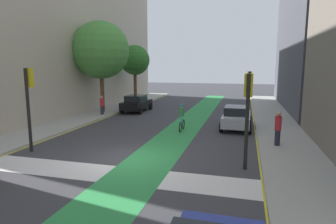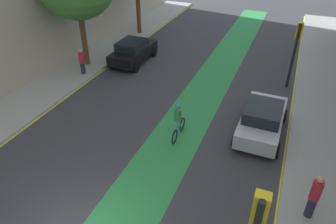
{
  "view_description": "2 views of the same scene",
  "coord_description": "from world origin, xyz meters",
  "px_view_note": "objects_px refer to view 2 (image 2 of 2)",
  "views": [
    {
      "loc": [
        5.2,
        -12.07,
        4.31
      ],
      "look_at": [
        0.65,
        4.83,
        1.5
      ],
      "focal_mm": 30.72,
      "sensor_mm": 36.0,
      "label": 1
    },
    {
      "loc": [
        5.2,
        -4.78,
        8.97
      ],
      "look_at": [
        0.88,
        5.86,
        1.6
      ],
      "focal_mm": 33.67,
      "sensor_mm": 36.0,
      "label": 2
    }
  ],
  "objects_px": {
    "traffic_signal_far_right": "(296,43)",
    "car_silver_right_far": "(262,119)",
    "pedestrian_sidewalk_left_a": "(82,62)",
    "cyclist_in_lane": "(178,120)",
    "pedestrian_sidewalk_right_a": "(314,196)",
    "car_black_left_far": "(133,51)"
  },
  "relations": [
    {
      "from": "traffic_signal_far_right",
      "to": "car_silver_right_far",
      "type": "height_order",
      "value": "traffic_signal_far_right"
    },
    {
      "from": "car_silver_right_far",
      "to": "pedestrian_sidewalk_left_a",
      "type": "height_order",
      "value": "pedestrian_sidewalk_left_a"
    },
    {
      "from": "car_silver_right_far",
      "to": "traffic_signal_far_right",
      "type": "bearing_deg",
      "value": 81.71
    },
    {
      "from": "cyclist_in_lane",
      "to": "pedestrian_sidewalk_right_a",
      "type": "distance_m",
      "value": 6.32
    },
    {
      "from": "cyclist_in_lane",
      "to": "pedestrian_sidewalk_left_a",
      "type": "relative_size",
      "value": 1.14
    },
    {
      "from": "car_black_left_far",
      "to": "pedestrian_sidewalk_right_a",
      "type": "bearing_deg",
      "value": -39.56
    },
    {
      "from": "cyclist_in_lane",
      "to": "pedestrian_sidewalk_right_a",
      "type": "height_order",
      "value": "pedestrian_sidewalk_right_a"
    },
    {
      "from": "car_silver_right_far",
      "to": "car_black_left_far",
      "type": "xyz_separation_m",
      "value": [
        -9.45,
        5.26,
        0.0
      ]
    },
    {
      "from": "traffic_signal_far_right",
      "to": "car_silver_right_far",
      "type": "relative_size",
      "value": 0.91
    },
    {
      "from": "cyclist_in_lane",
      "to": "pedestrian_sidewalk_left_a",
      "type": "distance_m",
      "value": 8.79
    },
    {
      "from": "pedestrian_sidewalk_left_a",
      "to": "pedestrian_sidewalk_right_a",
      "type": "bearing_deg",
      "value": -25.44
    },
    {
      "from": "traffic_signal_far_right",
      "to": "cyclist_in_lane",
      "type": "height_order",
      "value": "traffic_signal_far_right"
    },
    {
      "from": "traffic_signal_far_right",
      "to": "pedestrian_sidewalk_right_a",
      "type": "distance_m",
      "value": 10.16
    },
    {
      "from": "car_black_left_far",
      "to": "pedestrian_sidewalk_left_a",
      "type": "relative_size",
      "value": 2.58
    },
    {
      "from": "car_black_left_far",
      "to": "pedestrian_sidewalk_right_a",
      "type": "xyz_separation_m",
      "value": [
        11.69,
        -9.66,
        0.28
      ]
    },
    {
      "from": "car_black_left_far",
      "to": "pedestrian_sidewalk_left_a",
      "type": "distance_m",
      "value": 3.73
    },
    {
      "from": "traffic_signal_far_right",
      "to": "car_silver_right_far",
      "type": "distance_m",
      "value": 5.9
    },
    {
      "from": "cyclist_in_lane",
      "to": "pedestrian_sidewalk_left_a",
      "type": "height_order",
      "value": "cyclist_in_lane"
    },
    {
      "from": "car_black_left_far",
      "to": "car_silver_right_far",
      "type": "bearing_deg",
      "value": -29.1
    },
    {
      "from": "traffic_signal_far_right",
      "to": "pedestrian_sidewalk_right_a",
      "type": "bearing_deg",
      "value": -81.77
    },
    {
      "from": "traffic_signal_far_right",
      "to": "cyclist_in_lane",
      "type": "xyz_separation_m",
      "value": [
        -4.31,
        -7.29,
        -1.74
      ]
    },
    {
      "from": "pedestrian_sidewalk_right_a",
      "to": "pedestrian_sidewalk_left_a",
      "type": "distance_m",
      "value": 15.11
    }
  ]
}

